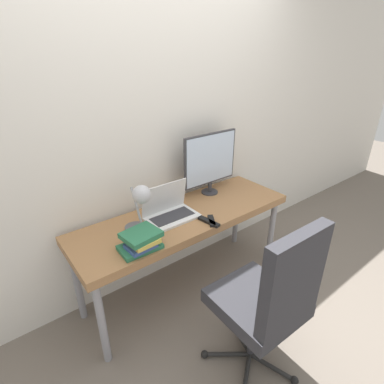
% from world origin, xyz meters
% --- Properties ---
extents(ground_plane, '(12.00, 12.00, 0.00)m').
position_xyz_m(ground_plane, '(0.00, 0.00, 0.00)').
color(ground_plane, '#70665B').
extents(wall_back, '(8.00, 0.05, 2.60)m').
position_xyz_m(wall_back, '(0.00, 0.62, 1.30)').
color(wall_back, silver).
rests_on(wall_back, ground_plane).
extents(desk, '(1.72, 0.56, 0.71)m').
position_xyz_m(desk, '(0.00, 0.28, 0.64)').
color(desk, '#996B42').
rests_on(desk, ground_plane).
extents(laptop, '(0.37, 0.24, 0.25)m').
position_xyz_m(laptop, '(-0.11, 0.32, 0.76)').
color(laptop, silver).
rests_on(laptop, desk).
extents(monitor, '(0.52, 0.14, 0.52)m').
position_xyz_m(monitor, '(0.39, 0.45, 1.00)').
color(monitor, '#333338').
rests_on(monitor, desk).
extents(desk_lamp, '(0.14, 0.27, 0.37)m').
position_xyz_m(desk_lamp, '(-0.39, 0.22, 0.97)').
color(desk_lamp, '#4C4C51').
rests_on(desk_lamp, desk).
extents(office_chair, '(0.59, 0.61, 1.07)m').
position_xyz_m(office_chair, '(-0.06, -0.58, 0.59)').
color(office_chair, black).
rests_on(office_chair, ground_plane).
extents(book_stack, '(0.26, 0.21, 0.12)m').
position_xyz_m(book_stack, '(-0.47, 0.10, 0.77)').
color(book_stack, '#286B47').
rests_on(book_stack, desk).
extents(tv_remote, '(0.11, 0.14, 0.02)m').
position_xyz_m(tv_remote, '(0.08, 0.07, 0.72)').
color(tv_remote, black).
rests_on(tv_remote, desk).
extents(media_remote, '(0.07, 0.18, 0.02)m').
position_xyz_m(media_remote, '(0.06, 0.07, 0.72)').
color(media_remote, black).
rests_on(media_remote, desk).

